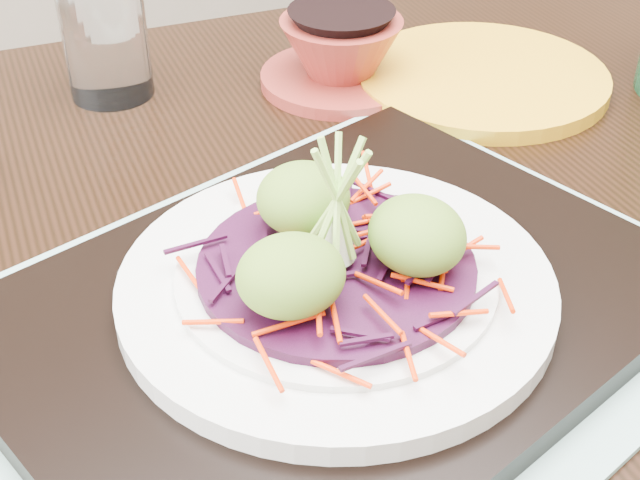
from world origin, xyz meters
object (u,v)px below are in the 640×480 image
serving_tray (336,307)px  white_plate (336,284)px  yellow_plate (482,78)px  water_glass (105,39)px  terracotta_bowl_set (341,56)px  dining_table (312,346)px

serving_tray → white_plate: (0.00, 0.00, 0.02)m
white_plate → yellow_plate: white_plate is taller
white_plate → yellow_plate: (0.27, 0.22, -0.02)m
serving_tray → water_glass: 0.36m
white_plate → water_glass: 0.36m
water_glass → white_plate: bearing=-85.8°
serving_tray → terracotta_bowl_set: bearing=46.5°
white_plate → serving_tray: bearing=-135.0°
dining_table → yellow_plate: size_ratio=5.71×
dining_table → water_glass: (-0.05, 0.27, 0.15)m
serving_tray → white_plate: 0.02m
dining_table → water_glass: water_glass is taller
dining_table → serving_tray: bearing=-102.3°
serving_tray → yellow_plate: serving_tray is taller
white_plate → terracotta_bowl_set: bearing=60.6°
serving_tray → dining_table: bearing=58.0°
dining_table → serving_tray: serving_tray is taller
white_plate → dining_table: bearing=72.0°
dining_table → yellow_plate: bearing=35.4°
yellow_plate → serving_tray: bearing=-140.5°
serving_tray → terracotta_bowl_set: (0.16, 0.28, 0.01)m
water_glass → yellow_plate: 0.33m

